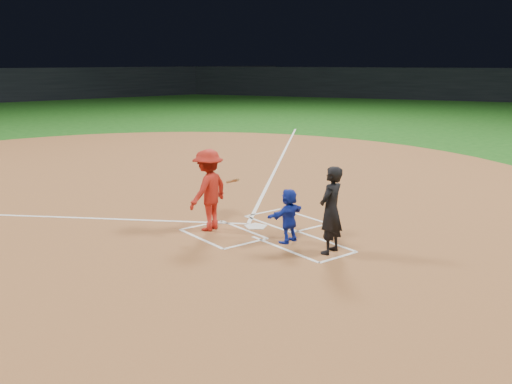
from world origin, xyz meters
TOP-DOWN VIEW (x-y plane):
  - ground at (0.00, 0.00)m, footprint 120.00×120.00m
  - home_plate_dirt at (0.00, 6.00)m, footprint 28.00×28.00m
  - stadium_wall_right at (42.00, 24.00)m, footprint 31.04×52.56m
  - home_plate at (0.00, 0.00)m, footprint 0.60×0.60m
  - catcher at (-0.14, -1.38)m, footprint 1.18×0.56m
  - umpire at (0.06, -2.48)m, footprint 0.78×0.62m
  - chalk_markings at (0.00, 5.29)m, footprint 28.35×17.32m
  - batter_at_plate at (-1.02, 0.51)m, footprint 1.47×1.13m

SIDE VIEW (x-z plane):
  - ground at x=0.00m, z-range 0.00..0.00m
  - home_plate_dirt at x=0.00m, z-range 0.00..0.01m
  - chalk_markings at x=0.00m, z-range 0.01..0.02m
  - home_plate at x=0.00m, z-range 0.01..0.03m
  - catcher at x=-0.14m, z-range 0.01..1.23m
  - umpire at x=0.06m, z-range 0.01..1.87m
  - batter_at_plate at x=-1.02m, z-range 0.01..1.96m
  - stadium_wall_right at x=42.00m, z-range 0.00..3.20m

